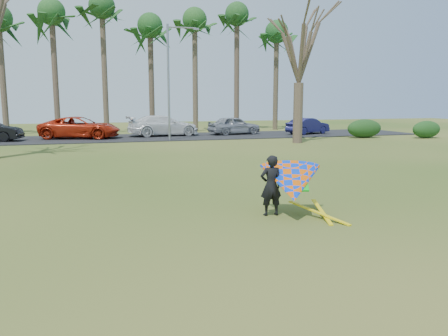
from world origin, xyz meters
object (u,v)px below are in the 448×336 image
object	(u,v)px
streetlight	(171,77)
car_4	(234,125)
car_3	(163,126)
kite_flyer	(290,183)
bare_tree_right	(300,43)
car_2	(80,128)
car_5	(308,126)

from	to	relation	value
streetlight	car_4	size ratio (longest dim) A/B	1.84
streetlight	car_3	size ratio (longest dim) A/B	1.44
car_4	kite_flyer	distance (m)	25.68
bare_tree_right	car_2	size ratio (longest dim) A/B	1.61
car_5	kite_flyer	distance (m)	26.69
streetlight	car_4	world-z (taller)	streetlight
car_2	car_4	size ratio (longest dim) A/B	1.32
car_3	kite_flyer	bearing A→B (deg)	170.97
car_2	kite_flyer	bearing A→B (deg)	-151.43
car_5	kite_flyer	size ratio (longest dim) A/B	1.69
car_2	car_3	distance (m)	6.27
streetlight	car_5	xyz separation A→B (m)	(11.92, 2.32, -3.74)
car_4	streetlight	bearing A→B (deg)	112.27
streetlight	kite_flyer	distance (m)	21.46
bare_tree_right	kite_flyer	world-z (taller)	bare_tree_right
streetlight	car_2	world-z (taller)	streetlight
car_2	car_3	bearing A→B (deg)	-68.51
car_3	car_5	world-z (taller)	car_3
bare_tree_right	streetlight	xyz separation A→B (m)	(-7.84, 4.00, -2.10)
streetlight	kite_flyer	size ratio (longest dim) A/B	3.35
car_5	car_4	bearing A→B (deg)	56.31
car_2	kite_flyer	size ratio (longest dim) A/B	2.40
car_2	car_3	xyz separation A→B (m)	(6.24, 0.60, 0.01)
bare_tree_right	car_3	bearing A→B (deg)	134.98
car_5	kite_flyer	world-z (taller)	kite_flyer
car_3	car_4	world-z (taller)	car_3
car_4	car_5	bearing A→B (deg)	-112.09
streetlight	bare_tree_right	bearing A→B (deg)	-27.03
bare_tree_right	kite_flyer	distance (m)	20.03
streetlight	kite_flyer	bearing A→B (deg)	-92.19
bare_tree_right	car_3	distance (m)	12.45
car_3	bare_tree_right	bearing A→B (deg)	-142.16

